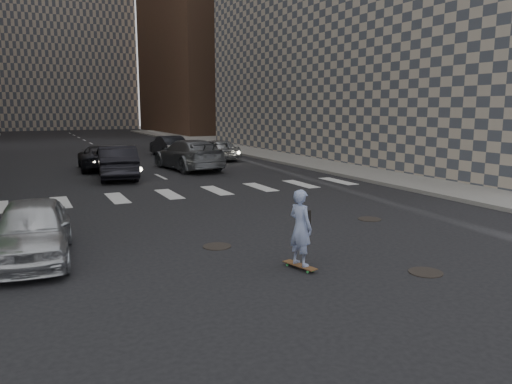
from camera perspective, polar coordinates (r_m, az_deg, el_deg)
ground at (r=12.20m, az=6.45°, el=-6.51°), size 160.00×160.00×0.00m
sidewalk_right at (r=36.56m, az=9.16°, el=4.39°), size 13.00×80.00×0.15m
manhole_a at (r=11.05m, az=18.82°, el=-8.68°), size 0.70×0.70×0.02m
manhole_b at (r=12.37m, az=-4.48°, el=-6.20°), size 0.70×0.70×0.02m
manhole_c at (r=15.64m, az=12.85°, el=-3.04°), size 0.70×0.70×0.02m
skateboarder at (r=10.51m, az=5.12°, el=-4.09°), size 0.52×0.89×1.71m
silver_sedan at (r=12.22m, az=-24.23°, el=-3.99°), size 2.03×4.16×1.37m
traffic_car_a at (r=24.78m, az=-15.58°, el=3.34°), size 2.25×5.00×1.59m
traffic_car_b at (r=27.52m, az=-7.74°, el=4.26°), size 2.88×5.87×1.64m
traffic_car_c at (r=28.66m, az=-17.41°, el=3.79°), size 2.47×4.84×1.31m
traffic_car_d at (r=32.16m, az=-4.56°, el=4.87°), size 2.15×4.25×1.39m
traffic_car_e at (r=35.31m, az=-10.01°, el=5.22°), size 1.65×4.37×1.43m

